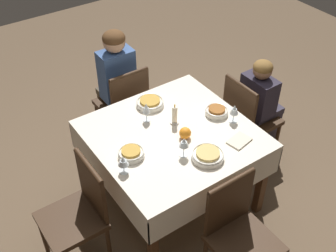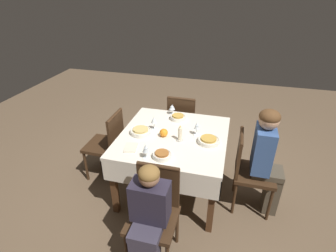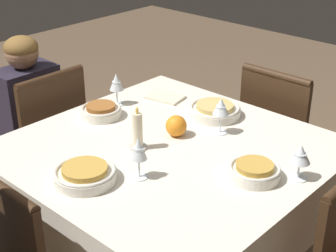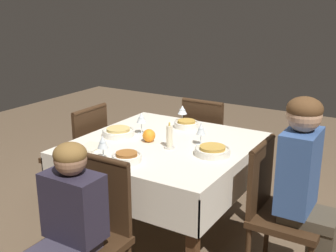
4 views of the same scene
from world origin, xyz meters
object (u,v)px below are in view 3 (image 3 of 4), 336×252
at_px(dining_table, 169,167).
at_px(wine_glass_east, 300,155).
at_px(chair_north, 282,136).
at_px(person_child_dark, 24,119).
at_px(bowl_south, 85,174).
at_px(wine_glass_south, 139,150).
at_px(candle_centerpiece, 138,133).
at_px(orange_fruit, 176,126).
at_px(bowl_north, 215,110).
at_px(napkin_red_folded, 165,97).
at_px(chair_west, 43,140).
at_px(bowl_west, 101,111).
at_px(bowl_east, 255,171).
at_px(wine_glass_west, 116,83).
at_px(wine_glass_north, 221,108).

relative_size(dining_table, wine_glass_east, 8.71).
distance_m(chair_north, wine_glass_east, 0.88).
relative_size(dining_table, person_child_dark, 1.14).
xyz_separation_m(bowl_south, wine_glass_south, (0.12, 0.14, 0.08)).
xyz_separation_m(chair_north, candle_centerpiece, (-0.13, -0.90, 0.31)).
bearing_deg(bowl_south, orange_fruit, 89.76).
distance_m(bowl_north, napkin_red_folded, 0.30).
height_order(dining_table, chair_west, chair_west).
bearing_deg(chair_west, dining_table, 92.91).
xyz_separation_m(bowl_south, bowl_west, (-0.37, 0.39, 0.00)).
bearing_deg(bowl_west, napkin_red_folded, 78.34).
distance_m(bowl_south, orange_fruit, 0.47).
distance_m(chair_north, napkin_red_folded, 0.65).
relative_size(bowl_north, orange_fruit, 2.61).
relative_size(person_child_dark, bowl_north, 4.41).
height_order(candle_centerpiece, orange_fruit, candle_centerpiece).
bearing_deg(orange_fruit, chair_north, 82.81).
bearing_deg(person_child_dark, bowl_east, 93.33).
height_order(chair_west, bowl_south, chair_west).
relative_size(dining_table, wine_glass_west, 7.59).
xyz_separation_m(wine_glass_north, napkin_red_folded, (-0.41, 0.11, -0.11)).
height_order(wine_glass_south, wine_glass_west, wine_glass_south).
bearing_deg(chair_north, bowl_west, 60.35).
relative_size(chair_west, wine_glass_east, 6.59).
height_order(candle_centerpiece, napkin_red_folded, candle_centerpiece).
height_order(chair_west, wine_glass_north, wine_glass_north).
distance_m(person_child_dark, wine_glass_west, 0.62).
relative_size(wine_glass_south, candle_centerpiece, 0.90).
relative_size(chair_north, bowl_north, 3.81).
distance_m(wine_glass_north, wine_glass_east, 0.43).
height_order(bowl_south, bowl_west, same).
relative_size(person_child_dark, bowl_east, 5.46).
bearing_deg(candle_centerpiece, bowl_west, 163.62).
height_order(bowl_east, candle_centerpiece, candle_centerpiece).
relative_size(bowl_north, candle_centerpiece, 1.30).
bearing_deg(wine_glass_south, bowl_east, 42.38).
xyz_separation_m(bowl_west, wine_glass_west, (-0.05, 0.14, 0.08)).
xyz_separation_m(chair_north, wine_glass_west, (-0.51, -0.67, 0.35)).
height_order(person_child_dark, bowl_north, person_child_dark).
relative_size(wine_glass_west, orange_fruit, 1.73).
relative_size(wine_glass_west, wine_glass_east, 1.15).
distance_m(bowl_north, orange_fruit, 0.26).
xyz_separation_m(chair_west, bowl_east, (1.20, 0.08, 0.27)).
relative_size(bowl_west, wine_glass_north, 1.15).
xyz_separation_m(dining_table, chair_west, (-0.83, -0.04, -0.15)).
bearing_deg(dining_table, wine_glass_east, 15.69).
distance_m(person_child_dark, bowl_north, 1.04).
distance_m(bowl_south, wine_glass_north, 0.63).
height_order(wine_glass_south, candle_centerpiece, candle_centerpiece).
bearing_deg(napkin_red_folded, chair_west, -140.89).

